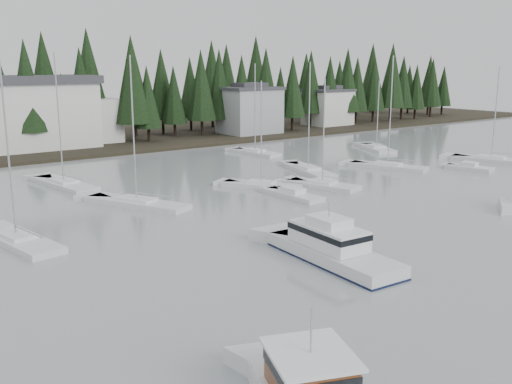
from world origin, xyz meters
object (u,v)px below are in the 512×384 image
sailboat_11 (64,185)px  sailboat_4 (137,205)px  harbor_inn (24,114)px  runabout_2 (469,169)px  sailboat_5 (388,168)px  sailboat_6 (376,149)px  house_east_b (328,106)px  house_east_a (250,109)px  sailboat_0 (255,154)px  cabin_cruiser_center (331,251)px  sailboat_7 (308,171)px  sailboat_3 (17,241)px  sailboat_12 (322,187)px  runabout_1 (293,196)px  sailboat_10 (491,161)px  sailboat_8 (261,187)px

sailboat_11 → sailboat_4: bearing=-177.2°
harbor_inn → runabout_2: harbor_inn is taller
sailboat_5 → sailboat_6: (11.32, 11.84, -0.03)m
house_east_b → house_east_a: bearing=-174.8°
house_east_b → sailboat_11: (-65.13, -26.16, -4.33)m
sailboat_0 → sailboat_6: bearing=-120.0°
sailboat_5 → house_east_b: bearing=-55.5°
sailboat_6 → runabout_2: 19.21m
runabout_2 → harbor_inn: bearing=25.9°
sailboat_4 → house_east_a: bearing=-72.3°
sailboat_5 → cabin_cruiser_center: bearing=104.0°
house_east_a → sailboat_7: sailboat_7 is taller
harbor_inn → sailboat_6: 53.97m
cabin_cruiser_center → sailboat_6: size_ratio=0.98×
house_east_a → sailboat_3: 67.71m
sailboat_0 → sailboat_12: sailboat_0 is taller
sailboat_4 → sailboat_5: 34.32m
sailboat_4 → sailboat_11: bearing=-13.6°
sailboat_12 → house_east_a: bearing=-43.2°
runabout_1 → runabout_2: 27.76m
sailboat_7 → sailboat_12: size_ratio=1.15×
house_east_b → sailboat_12: sailboat_12 is taller
house_east_a → runabout_2: (0.97, -45.24, -4.77)m
runabout_1 → house_east_b: bearing=-48.5°
harbor_inn → sailboat_12: sailboat_12 is taller
cabin_cruiser_center → sailboat_10: 48.73m
sailboat_7 → sailboat_8: size_ratio=1.16×
sailboat_4 → runabout_2: sailboat_4 is taller
runabout_2 → sailboat_4: bearing=65.9°
sailboat_3 → sailboat_8: bearing=-90.5°
cabin_cruiser_center → sailboat_5: sailboat_5 is taller
sailboat_10 → runabout_1: bearing=72.4°
harbor_inn → cabin_cruiser_center: (2.06, -63.53, -5.08)m
sailboat_4 → sailboat_10: bearing=-121.8°
sailboat_6 → runabout_2: size_ratio=1.86×
house_east_a → sailboat_10: sailboat_10 is taller
runabout_1 → house_east_a: bearing=-33.1°
sailboat_0 → sailboat_8: size_ratio=1.15×
sailboat_8 → house_east_a: bearing=-64.6°
cabin_cruiser_center → sailboat_12: (15.88, 17.54, -0.63)m
sailboat_5 → sailboat_11: bearing=48.6°
runabout_1 → runabout_2: size_ratio=1.18×
harbor_inn → sailboat_11: 29.37m
harbor_inn → sailboat_5: size_ratio=2.02×
sailboat_4 → sailboat_11: size_ratio=0.97×
cabin_cruiser_center → sailboat_12: size_ratio=0.90×
runabout_2 → sailboat_11: bearing=51.5°
cabin_cruiser_center → runabout_1: size_ratio=1.56×
sailboat_3 → sailboat_10: bearing=-100.8°
sailboat_7 → sailboat_11: 28.70m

